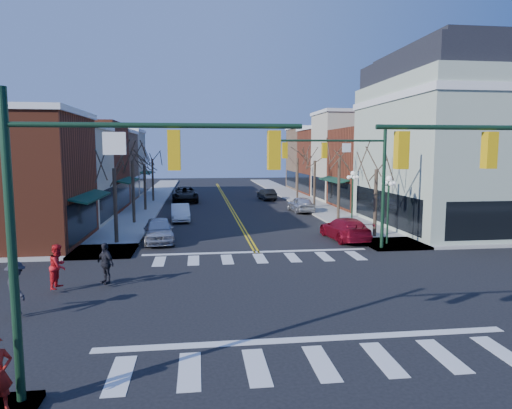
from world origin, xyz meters
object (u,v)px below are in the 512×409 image
object	(u,v)px
car_left_near	(159,230)
car_left_far	(185,194)
victorian_corner	(462,140)
pedestrian_dark_b	(16,287)
pedestrian_dark_a	(105,263)
car_right_far	(267,194)
car_left_mid	(180,213)
pedestrian_red_b	(58,266)
car_right_mid	(301,204)
car_right_near	(345,229)
lamppost_midblock	(353,189)
lamppost_corner	(388,198)

from	to	relation	value
car_left_near	car_left_far	xyz separation A→B (m)	(1.04, 23.18, 0.08)
victorian_corner	car_left_far	distance (m)	29.85
pedestrian_dark_b	pedestrian_dark_a	bearing A→B (deg)	-72.85
car_right_far	pedestrian_dark_b	size ratio (longest dim) A/B	2.18
car_left_mid	pedestrian_dark_b	xyz separation A→B (m)	(-4.88, -21.70, 0.38)
car_right_far	pedestrian_red_b	distance (m)	36.75
car_left_mid	car_right_far	xyz separation A→B (m)	(9.60, 15.24, -0.03)
car_right_mid	pedestrian_dark_a	world-z (taller)	pedestrian_dark_a
car_right_mid	car_right_far	size ratio (longest dim) A/B	1.09
car_right_near	car_right_far	world-z (taller)	car_right_near
pedestrian_dark_a	car_right_near	bearing A→B (deg)	77.14
lamppost_midblock	car_left_near	size ratio (longest dim) A/B	0.94
victorian_corner	pedestrian_red_b	xyz separation A→B (m)	(-25.61, -13.01, -5.58)
car_right_near	car_right_far	bearing A→B (deg)	-91.01
car_left_far	pedestrian_red_b	size ratio (longest dim) A/B	3.35
car_right_far	car_left_near	bearing A→B (deg)	58.99
lamppost_corner	car_right_far	size ratio (longest dim) A/B	1.07
car_left_far	car_right_far	distance (m)	9.65
car_left_far	car_right_near	world-z (taller)	car_left_far
victorian_corner	car_left_far	size ratio (longest dim) A/B	2.30
lamppost_midblock	car_right_far	xyz separation A→B (m)	(-3.40, 20.51, -2.29)
pedestrian_red_b	car_left_far	bearing A→B (deg)	1.63
victorian_corner	car_right_mid	distance (m)	15.31
lamppost_midblock	car_right_near	xyz separation A→B (m)	(-1.97, -4.34, -2.23)
pedestrian_dark_b	pedestrian_red_b	bearing A→B (deg)	-48.44
victorian_corner	car_left_mid	distance (m)	22.86
car_left_mid	car_left_near	bearing A→B (deg)	-100.48
car_left_mid	pedestrian_red_b	bearing A→B (deg)	-106.70
lamppost_corner	pedestrian_red_b	world-z (taller)	lamppost_corner
lamppost_midblock	car_right_near	distance (m)	5.26
car_left_near	car_right_near	xyz separation A→B (m)	(12.07, -0.76, -0.05)
pedestrian_dark_a	car_right_mid	bearing A→B (deg)	102.89
car_right_far	pedestrian_dark_b	bearing A→B (deg)	61.42
lamppost_midblock	victorian_corner	bearing A→B (deg)	-3.45
lamppost_midblock	lamppost_corner	bearing A→B (deg)	-90.00
lamppost_midblock	pedestrian_red_b	size ratio (longest dim) A/B	2.34
car_right_near	pedestrian_dark_a	size ratio (longest dim) A/B	2.86
car_left_far	pedestrian_red_b	bearing A→B (deg)	-100.45
lamppost_midblock	car_right_mid	bearing A→B (deg)	100.86
car_left_near	car_left_far	distance (m)	23.20
car_left_far	pedestrian_dark_b	xyz separation A→B (m)	(-4.88, -36.03, 0.22)
car_right_far	pedestrian_dark_a	size ratio (longest dim) A/B	2.29
car_left_near	pedestrian_dark_a	distance (m)	9.62
car_right_near	car_right_mid	bearing A→B (deg)	-95.01
lamppost_corner	car_left_near	distance (m)	14.51
car_right_near	pedestrian_dark_b	bearing A→B (deg)	32.94
pedestrian_dark_b	car_left_mid	bearing A→B (deg)	-50.14
victorian_corner	car_right_mid	world-z (taller)	victorian_corner
car_left_near	pedestrian_red_b	xyz separation A→B (m)	(-3.27, -9.93, 0.29)
car_left_near	pedestrian_red_b	distance (m)	10.45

